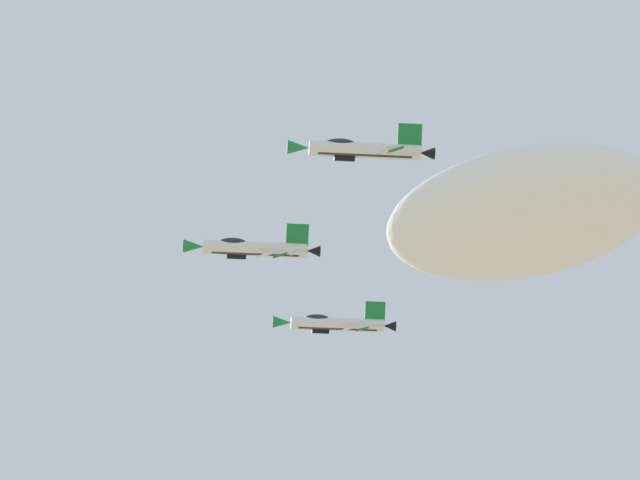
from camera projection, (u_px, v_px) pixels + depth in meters
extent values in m
ellipsoid|color=white|center=(521.00, 214.00, 166.92)|extent=(45.24, 25.59, 17.97)
cylinder|color=silver|center=(256.00, 249.00, 118.02)|extent=(11.84, 5.78, 1.70)
cube|color=#2D3338|center=(255.00, 253.00, 118.07)|extent=(9.90, 4.73, 1.31)
cone|color=#197A38|center=(194.00, 246.00, 117.67)|extent=(2.80, 2.30, 1.56)
cone|color=black|center=(313.00, 251.00, 118.35)|extent=(1.97, 1.83, 1.36)
ellipsoid|color=#192333|center=(233.00, 242.00, 117.83)|extent=(3.54, 2.57, 1.56)
cube|color=black|center=(237.00, 255.00, 118.00)|extent=(2.54, 2.05, 1.37)
cube|color=silver|center=(270.00, 253.00, 115.52)|extent=(2.29, 3.30, 3.15)
cube|color=#197A38|center=(280.00, 255.00, 113.48)|extent=(1.66, 0.77, 0.57)
cube|color=silver|center=(270.00, 248.00, 120.71)|extent=(3.56, 3.46, 3.15)
cube|color=#197A38|center=(280.00, 246.00, 122.85)|extent=(1.48, 1.57, 0.57)
cube|color=silver|center=(300.00, 252.00, 116.75)|extent=(1.74, 1.69, 1.69)
cube|color=silver|center=(299.00, 249.00, 119.78)|extent=(2.37, 2.36, 1.69)
cube|color=#197A38|center=(297.00, 235.00, 118.07)|extent=(3.14, 2.78, 1.96)
cylinder|color=silver|center=(365.00, 150.00, 109.14)|extent=(11.84, 5.78, 1.70)
cube|color=#2D3338|center=(365.00, 155.00, 109.15)|extent=(9.92, 4.79, 1.25)
cone|color=#197A38|center=(298.00, 147.00, 108.80)|extent=(2.80, 2.30, 1.56)
cone|color=black|center=(427.00, 153.00, 109.47)|extent=(1.97, 1.83, 1.36)
ellipsoid|color=#192333|center=(341.00, 143.00, 109.00)|extent=(3.54, 2.57, 1.55)
cube|color=black|center=(344.00, 157.00, 109.05)|extent=(2.54, 2.06, 1.36)
cube|color=silver|center=(383.00, 150.00, 106.62)|extent=(2.32, 3.53, 2.90)
cube|color=#197A38|center=(396.00, 149.00, 104.58)|extent=(1.66, 0.79, 0.55)
cube|color=silver|center=(378.00, 154.00, 111.83)|extent=(3.73, 3.61, 2.90)
cube|color=#197A38|center=(386.00, 155.00, 113.98)|extent=(1.49, 1.58, 0.55)
cube|color=silver|center=(414.00, 152.00, 107.86)|extent=(1.75, 1.81, 1.56)
cube|color=silver|center=(410.00, 154.00, 110.91)|extent=(2.45, 2.45, 1.56)
cube|color=#197A38|center=(410.00, 136.00, 109.35)|extent=(3.08, 2.65, 2.10)
cylinder|color=silver|center=(337.00, 324.00, 130.82)|extent=(11.84, 5.78, 1.70)
cube|color=#2D3338|center=(337.00, 328.00, 130.82)|extent=(9.92, 4.80, 1.23)
cone|color=#197A38|center=(282.00, 322.00, 130.47)|extent=(2.80, 2.30, 1.56)
cone|color=black|center=(390.00, 326.00, 131.15)|extent=(1.97, 1.83, 1.36)
ellipsoid|color=#192333|center=(317.00, 319.00, 130.69)|extent=(3.54, 2.57, 1.55)
cube|color=black|center=(321.00, 330.00, 130.71)|extent=(2.54, 2.06, 1.35)
cube|color=silver|center=(352.00, 327.00, 128.30)|extent=(2.32, 3.57, 2.85)
cube|color=#197A38|center=(363.00, 329.00, 126.25)|extent=(1.66, 0.79, 0.54)
cube|color=silver|center=(349.00, 324.00, 133.51)|extent=(3.77, 3.64, 2.85)
cube|color=#197A38|center=(356.00, 323.00, 135.66)|extent=(1.50, 1.58, 0.54)
cube|color=silver|center=(378.00, 327.00, 129.54)|extent=(1.75, 1.84, 1.53)
cube|color=silver|center=(376.00, 325.00, 132.59)|extent=(2.46, 2.47, 1.53)
cube|color=#197A38|center=(375.00, 312.00, 131.06)|extent=(3.07, 2.62, 2.12)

